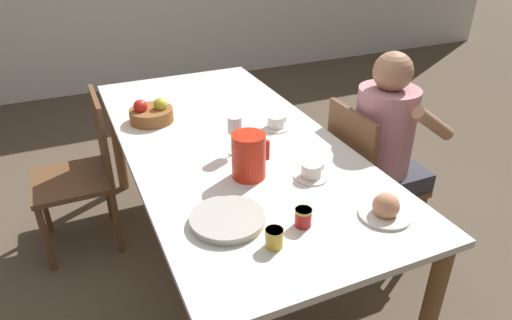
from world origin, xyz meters
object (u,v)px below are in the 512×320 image
(chair_opposite, at_px, (84,170))
(red_pitcher, at_px, (249,156))
(chair_person_side, at_px, (365,179))
(jam_jar_red, at_px, (303,217))
(jam_jar_amber, at_px, (274,237))
(teacup_near_person, at_px, (311,172))
(teacup_across, at_px, (276,123))
(serving_tray, at_px, (227,219))
(wine_glass_water, at_px, (235,127))
(fruit_bowl, at_px, (151,114))
(person_seated, at_px, (388,143))
(bread_plate, at_px, (386,209))

(chair_opposite, height_order, red_pitcher, red_pitcher)
(chair_person_side, xyz_separation_m, jam_jar_red, (-0.69, -0.53, 0.31))
(jam_jar_amber, bearing_deg, chair_opposite, 112.14)
(teacup_near_person, height_order, teacup_across, same)
(chair_person_side, relative_size, serving_tray, 3.24)
(teacup_near_person, bearing_deg, wine_glass_water, 122.68)
(wine_glass_water, bearing_deg, fruit_bowl, 117.96)
(person_seated, xyz_separation_m, serving_tray, (-1.02, -0.37, 0.07))
(jam_jar_amber, bearing_deg, wine_glass_water, 79.32)
(chair_opposite, xyz_separation_m, jam_jar_amber, (0.53, -1.31, 0.31))
(wine_glass_water, bearing_deg, red_pitcher, -96.39)
(teacup_near_person, relative_size, fruit_bowl, 0.65)
(red_pitcher, height_order, serving_tray, red_pitcher)
(red_pitcher, relative_size, teacup_near_person, 1.32)
(chair_opposite, relative_size, jam_jar_red, 13.01)
(bread_plate, bearing_deg, jam_jar_amber, 178.68)
(jam_jar_amber, height_order, jam_jar_red, same)
(person_seated, bearing_deg, teacup_across, -119.91)
(person_seated, distance_m, jam_jar_amber, 1.08)
(chair_opposite, bearing_deg, wine_glass_water, -133.99)
(serving_tray, height_order, fruit_bowl, fruit_bowl)
(chair_opposite, xyz_separation_m, wine_glass_water, (0.66, -0.64, 0.41))
(chair_opposite, distance_m, serving_tray, 1.24)
(teacup_near_person, relative_size, bread_plate, 0.77)
(teacup_across, height_order, jam_jar_red, jam_jar_red)
(bread_plate, bearing_deg, chair_opposite, 126.70)
(chair_person_side, height_order, wine_glass_water, wine_glass_water)
(chair_person_side, height_order, serving_tray, chair_person_side)
(teacup_near_person, bearing_deg, jam_jar_amber, -134.96)
(person_seated, relative_size, teacup_near_person, 7.85)
(chair_opposite, bearing_deg, chair_person_side, -117.73)
(teacup_across, bearing_deg, bread_plate, -88.01)
(person_seated, height_order, jam_jar_amber, person_seated)
(red_pitcher, relative_size, teacup_across, 1.32)
(jam_jar_amber, bearing_deg, serving_tray, 117.57)
(teacup_near_person, distance_m, bread_plate, 0.37)
(chair_opposite, bearing_deg, person_seated, -117.34)
(chair_opposite, xyz_separation_m, serving_tray, (0.44, -1.12, 0.29))
(chair_person_side, relative_size, bread_plate, 4.59)
(teacup_across, height_order, bread_plate, bread_plate)
(serving_tray, relative_size, fruit_bowl, 1.20)
(chair_person_side, bearing_deg, teacup_across, -121.63)
(chair_opposite, xyz_separation_m, teacup_across, (0.96, -0.46, 0.30))
(jam_jar_amber, xyz_separation_m, fruit_bowl, (-0.15, 1.19, 0.01))
(chair_opposite, xyz_separation_m, person_seated, (1.46, -0.75, 0.22))
(wine_glass_water, bearing_deg, teacup_near_person, -57.32)
(jam_jar_red, bearing_deg, fruit_bowl, 104.56)
(chair_opposite, relative_size, wine_glass_water, 4.83)
(wine_glass_water, distance_m, bread_plate, 0.76)
(jam_jar_amber, distance_m, jam_jar_red, 0.16)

